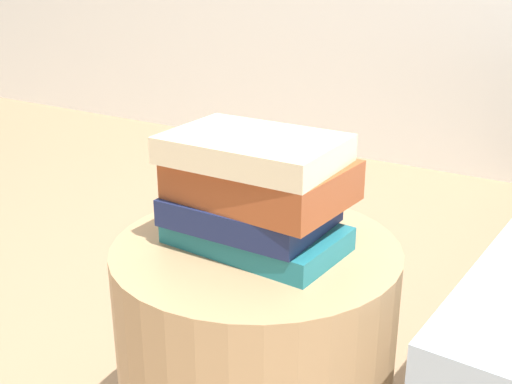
# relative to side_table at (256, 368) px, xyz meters

# --- Properties ---
(side_table) EXTENTS (0.48, 0.48, 0.48)m
(side_table) POSITION_rel_side_table_xyz_m (0.00, 0.00, 0.00)
(side_table) COLOR tan
(side_table) RESTS_ON ground_plane
(book_teal) EXTENTS (0.29, 0.18, 0.04)m
(book_teal) POSITION_rel_side_table_xyz_m (-0.00, -0.00, 0.26)
(book_teal) COLOR #1E727F
(book_teal) RESTS_ON side_table
(book_navy) EXTENTS (0.25, 0.18, 0.04)m
(book_navy) POSITION_rel_side_table_xyz_m (-0.01, -0.00, 0.30)
(book_navy) COLOR #19234C
(book_navy) RESTS_ON book_teal
(book_rust) EXTENTS (0.28, 0.21, 0.06)m
(book_rust) POSITION_rel_side_table_xyz_m (0.01, 0.01, 0.35)
(book_rust) COLOR #994723
(book_rust) RESTS_ON book_navy
(book_cream) EXTENTS (0.26, 0.18, 0.04)m
(book_cream) POSITION_rel_side_table_xyz_m (-0.00, -0.01, 0.40)
(book_cream) COLOR beige
(book_cream) RESTS_ON book_rust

